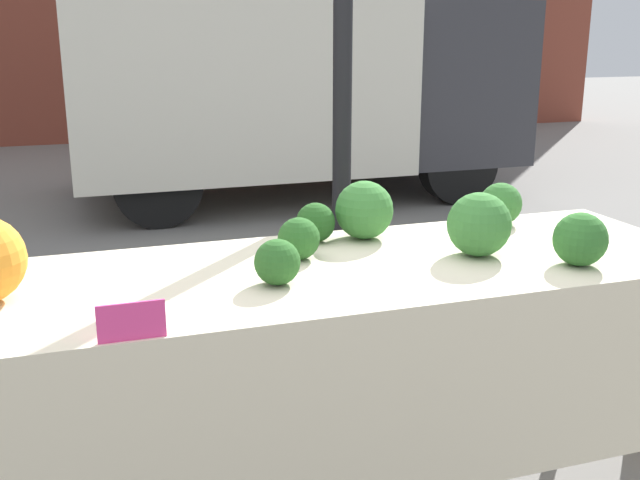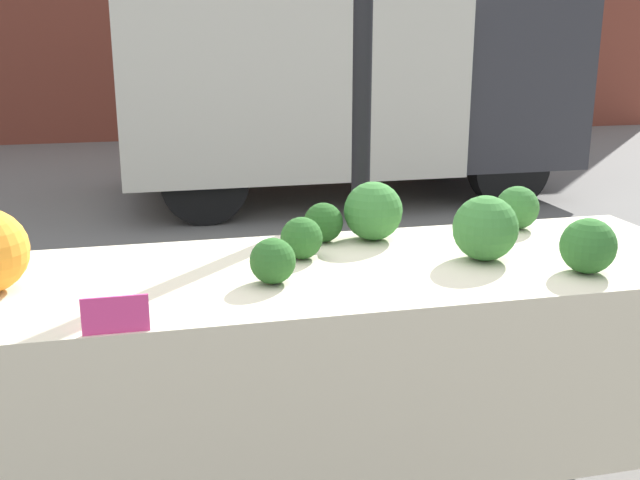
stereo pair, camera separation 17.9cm
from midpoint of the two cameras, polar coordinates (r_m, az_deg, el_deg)
tent_pole at (r=2.79m, az=-0.17°, el=6.61°), size 0.07×0.07×2.21m
parked_truck at (r=7.18m, az=-4.07°, el=13.37°), size 4.12×2.11×2.38m
market_table at (r=2.05m, az=-1.90°, el=-5.92°), size 2.30×0.73×0.91m
broccoli_head_0 at (r=2.19m, az=9.76°, el=1.15°), size 0.19×0.19×0.19m
broccoli_head_1 at (r=2.17m, az=17.02°, el=0.02°), size 0.15×0.15×0.15m
broccoli_head_2 at (r=2.14m, az=-4.03°, el=0.08°), size 0.12×0.12×0.12m
broccoli_head_3 at (r=1.93m, az=-5.94°, el=-1.72°), size 0.12×0.12×0.12m
broccoli_head_5 at (r=2.32m, az=-2.56°, el=1.32°), size 0.12×0.12×0.12m
broccoli_head_6 at (r=2.58m, az=11.69°, el=2.70°), size 0.14×0.14×0.14m
broccoli_head_7 at (r=2.34m, az=1.21°, el=2.28°), size 0.18×0.18×0.18m
price_sign at (r=1.66m, az=-17.23°, el=-6.00°), size 0.14×0.01×0.08m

